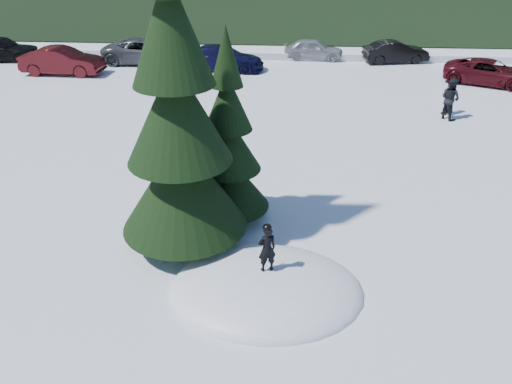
# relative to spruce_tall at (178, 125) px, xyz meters

# --- Properties ---
(ground) EXTENTS (200.00, 200.00, 0.00)m
(ground) POSITION_rel_spruce_tall_xyz_m (2.20, -1.80, -3.32)
(ground) COLOR white
(ground) RESTS_ON ground
(snow_mound) EXTENTS (4.48, 3.52, 0.96)m
(snow_mound) POSITION_rel_spruce_tall_xyz_m (2.20, -1.80, -3.32)
(snow_mound) COLOR silver
(snow_mound) RESTS_ON ground
(spruce_tall) EXTENTS (3.20, 3.20, 8.60)m
(spruce_tall) POSITION_rel_spruce_tall_xyz_m (0.00, 0.00, 0.00)
(spruce_tall) COLOR black
(spruce_tall) RESTS_ON ground
(spruce_short) EXTENTS (2.20, 2.20, 5.37)m
(spruce_short) POSITION_rel_spruce_tall_xyz_m (1.00, 1.40, -1.22)
(spruce_short) COLOR black
(spruce_short) RESTS_ON ground
(child_skier) EXTENTS (0.49, 0.41, 1.15)m
(child_skier) POSITION_rel_spruce_tall_xyz_m (2.20, -1.64, -2.26)
(child_skier) COLOR black
(child_skier) RESTS_ON snow_mound
(adult_0) EXTENTS (1.05, 1.09, 1.78)m
(adult_0) POSITION_rel_spruce_tall_xyz_m (9.42, 10.28, -2.43)
(adult_0) COLOR black
(adult_0) RESTS_ON ground
(adult_1) EXTENTS (0.80, 0.94, 1.51)m
(adult_1) POSITION_rel_spruce_tall_xyz_m (9.53, 10.88, -2.56)
(adult_1) COLOR black
(adult_1) RESTS_ON ground
(car_0) EXTENTS (4.56, 2.21, 1.50)m
(car_0) POSITION_rel_spruce_tall_xyz_m (-15.20, 18.91, -2.57)
(car_0) COLOR black
(car_0) RESTS_ON ground
(car_1) EXTENTS (4.54, 1.70, 1.48)m
(car_1) POSITION_rel_spruce_tall_xyz_m (-10.12, 16.16, -2.58)
(car_1) COLOR #3D0B0E
(car_1) RESTS_ON ground
(car_2) EXTENTS (5.31, 2.61, 1.45)m
(car_2) POSITION_rel_spruce_tall_xyz_m (-6.06, 18.95, -2.59)
(car_2) COLOR #414348
(car_2) RESTS_ON ground
(car_3) EXTENTS (4.86, 2.33, 1.37)m
(car_3) POSITION_rel_spruce_tall_xyz_m (-1.32, 17.71, -2.64)
(car_3) COLOR black
(car_3) RESTS_ON ground
(car_4) EXTENTS (3.74, 1.69, 1.25)m
(car_4) POSITION_rel_spruce_tall_xyz_m (3.93, 20.67, -2.70)
(car_4) COLOR gray
(car_4) RESTS_ON ground
(car_5) EXTENTS (4.07, 2.10, 1.28)m
(car_5) POSITION_rel_spruce_tall_xyz_m (8.86, 20.18, -2.68)
(car_5) COLOR black
(car_5) RESTS_ON ground
(car_6) EXTENTS (5.00, 3.82, 1.26)m
(car_6) POSITION_rel_spruce_tall_xyz_m (12.96, 15.83, -2.69)
(car_6) COLOR #400B12
(car_6) RESTS_ON ground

